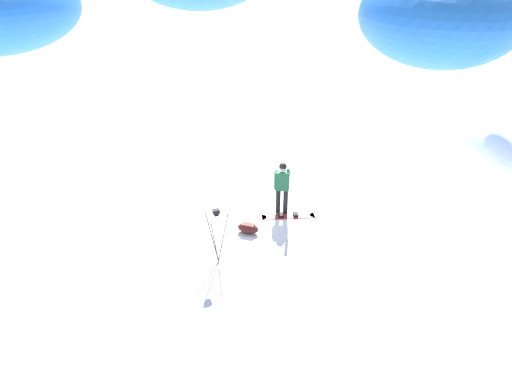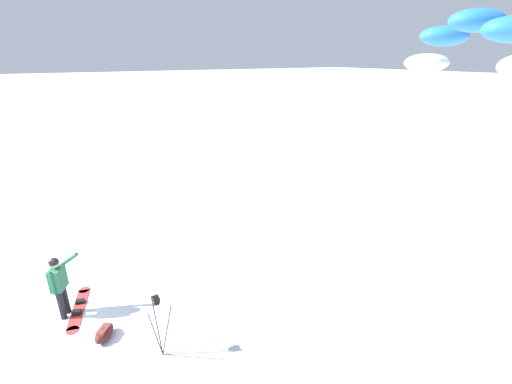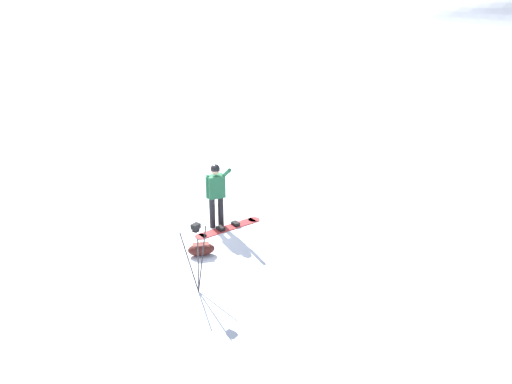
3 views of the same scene
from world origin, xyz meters
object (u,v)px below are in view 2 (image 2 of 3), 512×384
(snowboarder, at_px, (59,282))
(snowboard, at_px, (79,308))
(gear_bag_large, at_px, (104,333))
(camera_tripod, at_px, (158,315))
(traction_kite, at_px, (473,43))

(snowboarder, height_order, snowboard, snowboarder)
(gear_bag_large, height_order, camera_tripod, camera_tripod)
(snowboard, xyz_separation_m, camera_tripod, (1.37, -2.53, 1.03))
(gear_bag_large, bearing_deg, traction_kite, -20.79)
(snowboarder, distance_m, snowboard, 1.00)
(snowboard, xyz_separation_m, traction_kite, (7.76, -4.18, 6.16))
(snowboarder, xyz_separation_m, snowboard, (0.28, 0.09, -0.95))
(traction_kite, bearing_deg, snowboard, 151.66)
(snowboarder, relative_size, camera_tripod, 1.10)
(snowboarder, bearing_deg, snowboard, 18.65)
(traction_kite, distance_m, gear_bag_large, 9.92)
(traction_kite, bearing_deg, snowboarder, 153.03)
(snowboarder, bearing_deg, traction_kite, -26.97)
(traction_kite, bearing_deg, gear_bag_large, 159.21)
(camera_tripod, bearing_deg, gear_bag_large, 130.34)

